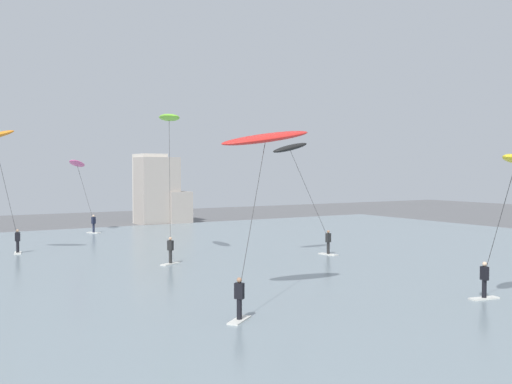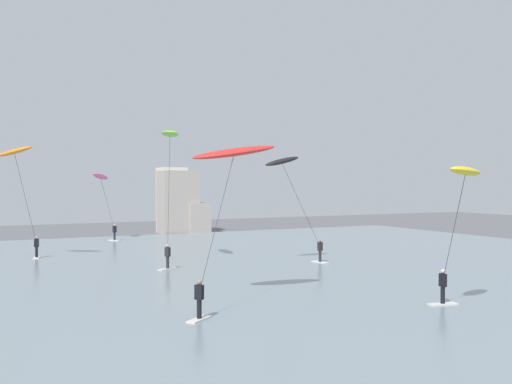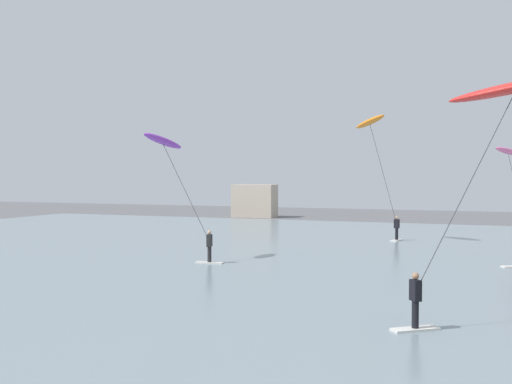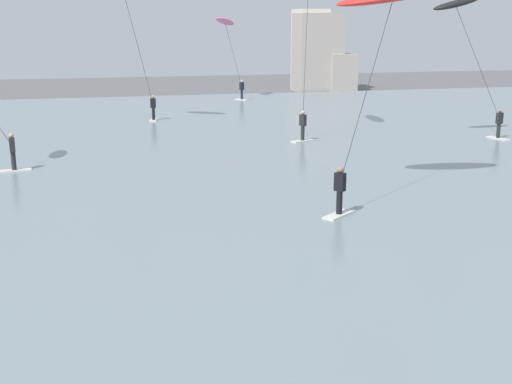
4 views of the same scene
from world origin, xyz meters
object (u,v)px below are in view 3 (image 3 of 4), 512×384
(kitesurfer_red, at_px, (509,101))
(kitesurfer_pink, at_px, (509,156))
(kitesurfer_purple, at_px, (169,156))
(kitesurfer_orange, at_px, (373,133))

(kitesurfer_red, distance_m, kitesurfer_pink, 33.05)
(kitesurfer_red, height_order, kitesurfer_purple, kitesurfer_red)
(kitesurfer_orange, distance_m, kitesurfer_purple, 15.08)
(kitesurfer_red, relative_size, kitesurfer_pink, 1.13)
(kitesurfer_orange, xyz_separation_m, kitesurfer_pink, (8.61, 12.80, -1.26))
(kitesurfer_orange, relative_size, kitesurfer_pink, 1.25)
(kitesurfer_purple, bearing_deg, kitesurfer_pink, 56.57)
(kitesurfer_purple, xyz_separation_m, kitesurfer_pink, (16.75, 25.38, 0.48))
(kitesurfer_purple, bearing_deg, kitesurfer_red, -25.68)
(kitesurfer_red, height_order, kitesurfer_orange, kitesurfer_orange)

